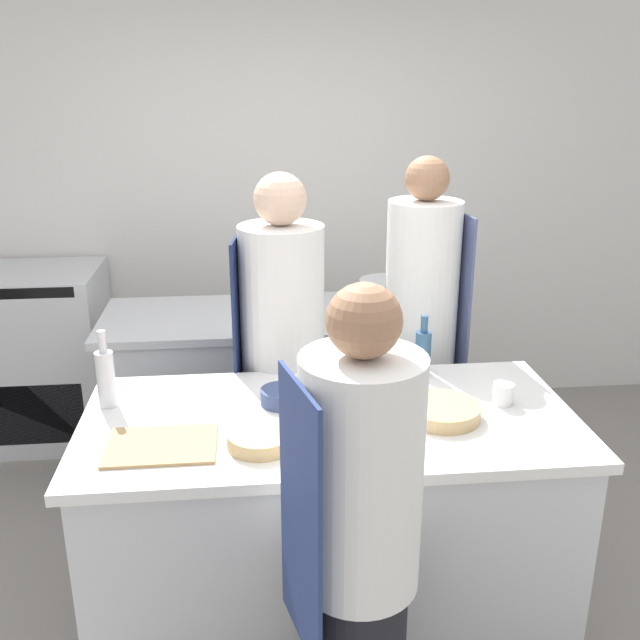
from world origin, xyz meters
TOP-DOWN VIEW (x-y plane):
  - ground_plane at (0.00, 0.00)m, footprint 16.00×16.00m
  - wall_back at (0.00, 2.13)m, footprint 8.00×0.06m
  - prep_counter at (0.00, 0.00)m, footprint 1.80×0.87m
  - pass_counter at (-0.13, 1.20)m, footprint 1.83×0.71m
  - oven_range at (-1.58, 1.76)m, footprint 0.85×0.64m
  - chef_at_prep_near at (0.00, -0.67)m, footprint 0.38×0.37m
  - chef_at_stove at (0.51, 0.74)m, footprint 0.36×0.35m
  - chef_at_pass_far at (-0.14, 0.58)m, footprint 0.39×0.38m
  - bottle_olive_oil at (-0.03, -0.16)m, footprint 0.08×0.08m
  - bottle_vinegar at (-0.82, 0.17)m, footprint 0.07×0.07m
  - bottle_wine at (0.43, 0.35)m, footprint 0.07×0.07m
  - bowl_mixing_large at (-0.26, -0.20)m, footprint 0.23×0.23m
  - bowl_prep_small at (0.40, -0.06)m, footprint 0.28×0.28m
  - bowl_ceramic_blue at (-0.17, 0.12)m, footprint 0.16×0.16m
  - cup at (0.66, 0.03)m, footprint 0.08×0.08m
  - cutting_board at (-0.59, -0.17)m, footprint 0.37×0.27m
  - stockpot at (0.41, 1.09)m, footprint 0.28×0.28m

SIDE VIEW (x-z plane):
  - ground_plane at x=0.00m, z-range 0.00..0.00m
  - prep_counter at x=0.00m, z-range 0.00..0.93m
  - pass_counter at x=-0.13m, z-range 0.00..0.93m
  - oven_range at x=-1.58m, z-range 0.00..1.04m
  - chef_at_prep_near at x=0.00m, z-range 0.00..1.63m
  - chef_at_pass_far at x=-0.14m, z-range 0.00..1.74m
  - chef_at_stove at x=0.51m, z-range 0.01..1.79m
  - cutting_board at x=-0.59m, z-range 0.93..0.94m
  - bowl_mixing_large at x=-0.26m, z-range 0.93..0.98m
  - bowl_prep_small at x=0.40m, z-range 0.93..0.98m
  - bowl_ceramic_blue at x=-0.17m, z-range 0.93..0.99m
  - cup at x=0.66m, z-range 0.93..1.01m
  - stockpot at x=0.41m, z-range 0.93..1.13m
  - bottle_olive_oil at x=-0.03m, z-range 0.91..1.15m
  - bottle_wine at x=0.43m, z-range 0.91..1.16m
  - bottle_vinegar at x=-0.82m, z-range 0.90..1.20m
  - wall_back at x=0.00m, z-range 0.00..2.80m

